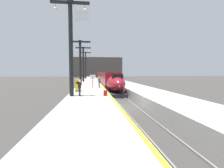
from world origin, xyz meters
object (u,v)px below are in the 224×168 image
Objects in this scene: station_column_near at (71,39)px; station_column_distant at (86,63)px; highspeed_train_main at (107,79)px; departure_info_board at (93,79)px; station_column_mid at (80,58)px; passenger_mid_platform at (99,82)px; passenger_near_edge at (80,87)px; station_column_far at (83,61)px; rolling_suitcase at (105,93)px; ticket_machine_yellow at (78,86)px.

station_column_near is 0.98× the size of station_column_distant.
highspeed_train_main is 24.23m from station_column_near.
station_column_mid is at bearing 111.47° from departure_info_board.
station_column_distant is 38.52m from passenger_mid_platform.
station_column_mid is at bearing 93.21° from passenger_near_edge.
passenger_mid_platform is at bearing -84.93° from station_column_distant.
station_column_distant reaches higher than passenger_near_edge.
station_column_far is at bearing 97.12° from departure_info_board.
station_column_far reaches higher than rolling_suitcase.
station_column_near is at bearing 174.29° from rolling_suitcase.
rolling_suitcase is 0.46× the size of departure_info_board.
station_column_near is (-5.85, -22.94, 5.19)m from highspeed_train_main.
highspeed_train_main is at bearing -39.25° from station_column_far.
passenger_near_edge is (0.85, -27.92, -4.59)m from station_column_far.
station_column_distant is 43.16m from ticket_machine_yellow.
station_column_mid is 8.01m from passenger_mid_platform.
station_column_near reaches higher than station_column_mid.
station_column_near is 4.72× the size of departure_info_board.
ticket_machine_yellow is at bearing -88.12° from station_column_mid.
departure_info_board reaches higher than ticket_machine_yellow.
station_column_distant is at bearing 95.07° from passenger_mid_platform.
rolling_suitcase is (2.75, -0.20, -0.69)m from passenger_near_edge.
highspeed_train_main is 22.80× the size of passenger_mid_platform.
station_column_near is at bearing -89.94° from station_column_distant.
station_column_near is 5.92× the size of passenger_mid_platform.
rolling_suitcase is at bearing -4.10° from passenger_near_edge.
departure_info_board is (-1.05, -0.02, 0.52)m from passenger_mid_platform.
station_column_distant is 47.66m from passenger_near_edge.
station_column_far is (-5.90, 4.82, 4.71)m from highspeed_train_main.
ticket_machine_yellow is at bearing 86.13° from station_column_near.
passenger_near_edge is at bearing -105.10° from passenger_mid_platform.
station_column_near is at bearing -89.89° from station_column_far.
rolling_suitcase is (-2.29, -23.29, -0.57)m from highspeed_train_main.
station_column_far is 19.17m from departure_info_board.
station_column_far reaches higher than passenger_mid_platform.
departure_info_board is at bearing 76.11° from station_column_near.
rolling_suitcase is (3.55, -0.36, -5.76)m from station_column_near.
highspeed_train_main is at bearing 77.68° from passenger_near_edge.
highspeed_train_main reaches higher than passenger_mid_platform.
ticket_machine_yellow is (0.30, 4.39, -5.33)m from station_column_near.
highspeed_train_main is at bearing 53.10° from station_column_mid.
station_column_mid reaches higher than passenger_near_edge.
station_column_distant is at bearing 90.47° from ticket_machine_yellow.
departure_info_board is at bearing -104.57° from highspeed_train_main.
station_column_mid is (-5.90, -7.86, 4.37)m from highspeed_train_main.
station_column_mid is 15.84m from passenger_near_edge.
station_column_near is 10.49m from departure_info_board.
station_column_near is 6.25× the size of ticket_machine_yellow.
station_column_mid is 32.15m from station_column_distant.
ticket_machine_yellow is at bearing -112.41° from departure_info_board.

